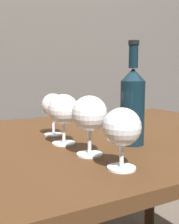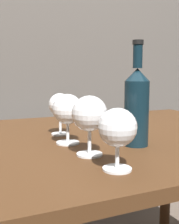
% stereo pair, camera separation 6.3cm
% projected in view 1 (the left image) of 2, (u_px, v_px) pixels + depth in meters
% --- Properties ---
extents(dining_table, '(1.56, 0.89, 0.71)m').
position_uv_depth(dining_table, '(60.00, 162.00, 0.89)').
color(dining_table, '#472B16').
rests_on(dining_table, ground_plane).
extents(wine_glass_empty, '(0.08, 0.08, 0.13)m').
position_uv_depth(wine_glass_empty, '(121.00, 129.00, 0.59)').
color(wine_glass_empty, white).
rests_on(wine_glass_empty, dining_table).
extents(wine_glass_pinot, '(0.09, 0.09, 0.15)m').
position_uv_depth(wine_glass_pinot, '(89.00, 115.00, 0.69)').
color(wine_glass_pinot, white).
rests_on(wine_glass_pinot, dining_table).
extents(wine_glass_rose, '(0.09, 0.09, 0.14)m').
position_uv_depth(wine_glass_rose, '(64.00, 111.00, 0.80)').
color(wine_glass_rose, white).
rests_on(wine_glass_rose, dining_table).
extents(wine_glass_port, '(0.07, 0.07, 0.14)m').
position_uv_depth(wine_glass_port, '(53.00, 106.00, 0.92)').
color(wine_glass_port, white).
rests_on(wine_glass_port, dining_table).
extents(wine_bottle, '(0.07, 0.07, 0.29)m').
position_uv_depth(wine_bottle, '(132.00, 104.00, 0.80)').
color(wine_bottle, '#0F232D').
rests_on(wine_bottle, dining_table).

